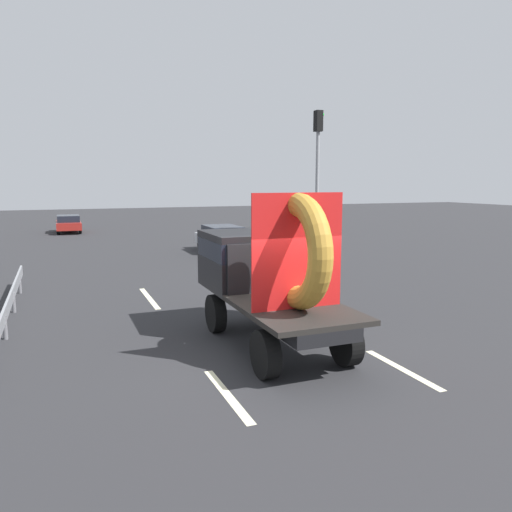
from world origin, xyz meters
The scene contains 10 objects.
ground_plane centered at (0.00, 0.00, 0.00)m, with size 120.00×120.00×0.00m, color #28282B.
flatbed_truck centered at (0.09, 1.15, 1.61)m, with size 2.02×4.92×3.35m.
distant_sedan centered at (3.57, 14.90, 0.72)m, with size 1.76×4.12×1.34m.
traffic_light centered at (6.74, 10.84, 4.26)m, with size 0.42×0.36×6.64m.
guardrail centered at (-5.38, 4.54, 0.52)m, with size 0.10×10.12×0.71m.
lane_dash_left_near centered at (-1.65, -1.43, 0.00)m, with size 2.27×0.16×0.01m, color beige.
lane_dash_left_far centered at (-1.65, 6.11, 0.00)m, with size 2.93×0.16×0.01m, color beige.
lane_dash_right_near centered at (1.83, -1.58, 0.00)m, with size 2.20×0.16×0.01m, color beige.
lane_dash_right_far centered at (1.83, 6.57, 0.00)m, with size 2.39×0.16×0.01m, color beige.
oncoming_car centered at (-3.44, 28.21, 0.66)m, with size 1.61×3.76×1.23m.
Camera 1 is at (-4.13, -8.94, 3.55)m, focal length 34.83 mm.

